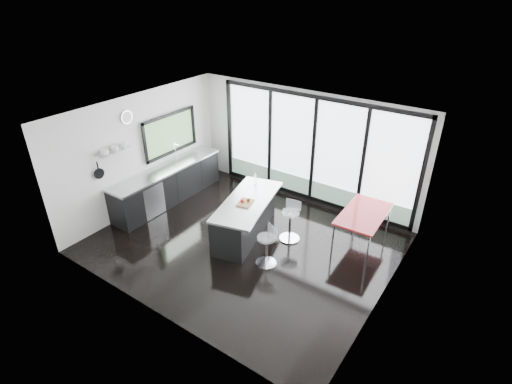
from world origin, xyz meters
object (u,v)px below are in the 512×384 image
Objects in this scene: bar_stool_near at (266,250)px; red_table at (362,229)px; bar_stool_far at (290,225)px; island at (245,217)px.

red_table reaches higher than bar_stool_near.
bar_stool_near is at bearing -126.81° from red_table.
bar_stool_near is 0.94× the size of bar_stool_far.
bar_stool_far is at bearing 117.56° from bar_stool_near.
red_table is at bearing 20.29° from bar_stool_far.
island is at bearing 172.01° from bar_stool_near.
bar_stool_near is 2.15m from red_table.
bar_stool_near is at bearing -32.71° from island.
red_table is at bearing 25.80° from island.
island is 1.17m from bar_stool_near.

